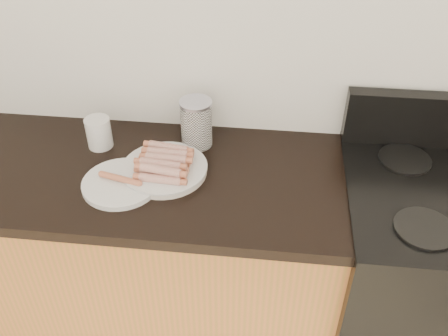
# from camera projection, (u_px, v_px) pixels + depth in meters

# --- Properties ---
(wall_back) EXTENTS (4.00, 0.04, 2.60)m
(wall_back) POSITION_uv_depth(u_px,v_px,m) (236.00, 28.00, 1.67)
(wall_back) COLOR silver
(wall_back) RESTS_ON ground
(cabinet_base) EXTENTS (2.20, 0.59, 0.86)m
(cabinet_base) POSITION_uv_depth(u_px,v_px,m) (55.00, 255.00, 2.03)
(cabinet_base) COLOR #AC602F
(cabinet_base) RESTS_ON floor
(counter_slab) EXTENTS (2.20, 0.62, 0.04)m
(counter_slab) POSITION_uv_depth(u_px,v_px,m) (28.00, 168.00, 1.75)
(counter_slab) COLOR black
(counter_slab) RESTS_ON cabinet_base
(stove) EXTENTS (0.76, 0.65, 0.91)m
(stove) POSITION_uv_depth(u_px,v_px,m) (431.00, 287.00, 1.87)
(stove) COLOR black
(stove) RESTS_ON floor
(burner_near_left) EXTENTS (0.18, 0.18, 0.01)m
(burner_near_left) POSITION_uv_depth(u_px,v_px,m) (425.00, 228.00, 1.47)
(burner_near_left) COLOR black
(burner_near_left) RESTS_ON stove
(burner_far_left) EXTENTS (0.18, 0.18, 0.01)m
(burner_far_left) POSITION_uv_depth(u_px,v_px,m) (405.00, 159.00, 1.73)
(burner_far_left) COLOR black
(burner_far_left) RESTS_ON stove
(main_plate) EXTENTS (0.35, 0.35, 0.02)m
(main_plate) POSITION_uv_depth(u_px,v_px,m) (165.00, 170.00, 1.70)
(main_plate) COLOR white
(main_plate) RESTS_ON counter_slab
(side_plate) EXTENTS (0.30, 0.30, 0.02)m
(side_plate) POSITION_uv_depth(u_px,v_px,m) (121.00, 183.00, 1.64)
(side_plate) COLOR white
(side_plate) RESTS_ON counter_slab
(hotdog_pile) EXTENTS (0.14, 0.20, 0.05)m
(hotdog_pile) POSITION_uv_depth(u_px,v_px,m) (164.00, 162.00, 1.67)
(hotdog_pile) COLOR #A32624
(hotdog_pile) RESTS_ON main_plate
(plain_sausages) EXTENTS (0.14, 0.06, 0.02)m
(plain_sausages) POSITION_uv_depth(u_px,v_px,m) (120.00, 179.00, 1.63)
(plain_sausages) COLOR #DE8A46
(plain_sausages) RESTS_ON side_plate
(canister) EXTENTS (0.12, 0.12, 0.18)m
(canister) POSITION_uv_depth(u_px,v_px,m) (196.00, 123.00, 1.78)
(canister) COLOR silver
(canister) RESTS_ON counter_slab
(mug) EXTENTS (0.12, 0.12, 0.11)m
(mug) POSITION_uv_depth(u_px,v_px,m) (99.00, 133.00, 1.79)
(mug) COLOR white
(mug) RESTS_ON counter_slab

